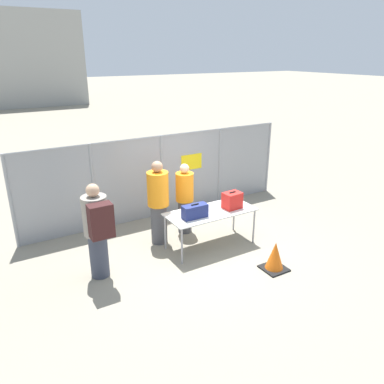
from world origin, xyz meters
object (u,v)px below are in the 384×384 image
Objects in this scene: suitcase_red at (232,200)px; traveler_hooded at (97,228)px; utility_trailer at (159,169)px; security_worker_near at (185,198)px; suitcase_navy at (195,211)px; security_worker_far at (158,202)px; traffic_cone at (275,257)px; inspection_table at (211,214)px.

traveler_hooded is at bearing 178.39° from suitcase_red.
suitcase_red is at bearing -95.59° from utility_trailer.
security_worker_near is 3.76m from utility_trailer.
suitcase_navy is 4.78m from utility_trailer.
security_worker_far is (-0.42, 0.80, 0.01)m from suitcase_navy.
traveler_hooded is at bearing 32.76° from security_worker_near.
suitcase_navy is at bearing 126.99° from traffic_cone.
traveler_hooded is 3.17× the size of traffic_cone.
inspection_table is 4.79× the size of suitcase_red.
suitcase_red is 1.56m from security_worker_far.
traveler_hooded is 0.98× the size of security_worker_far.
suitcase_navy reaches higher than traffic_cone.
traveler_hooded is 2.41m from security_worker_near.
traffic_cone is at bearing 125.04° from security_worker_far.
traffic_cone is at bearing -93.76° from utility_trailer.
security_worker_near is (-0.62, 0.94, -0.13)m from suitcase_red.
traveler_hooded is (-2.87, 0.08, 0.02)m from suitcase_red.
inspection_table is 1.03× the size of security_worker_far.
suitcase_navy is at bearing -178.60° from suitcase_red.
security_worker_far is at bearing 24.35° from security_worker_near.
suitcase_red is 1.13m from security_worker_near.
traveler_hooded is at bearing 25.93° from security_worker_far.
traveler_hooded reaches higher than suitcase_red.
suitcase_red reaches higher than traffic_cone.
utility_trailer is (0.44, 4.52, -0.57)m from suitcase_red.
inspection_table is at bearing 170.18° from suitcase_red.
suitcase_navy is at bearing -106.81° from utility_trailer.
security_worker_far is (-0.73, -0.16, 0.11)m from security_worker_near.
security_worker_far is 2.63m from traffic_cone.
security_worker_near is at bearing 106.67° from traffic_cone.
utility_trailer is (0.93, 4.44, -0.34)m from inspection_table.
security_worker_near reaches higher than traffic_cone.
suitcase_navy reaches higher than inspection_table.
traveler_hooded is 3.33m from traffic_cone.
utility_trailer is at bearing 84.41° from suitcase_red.
traveler_hooded is at bearing -126.74° from utility_trailer.
security_worker_far is 4.19m from utility_trailer.
inspection_table is at bearing -2.07° from traveler_hooded.
utility_trailer is at bearing 73.19° from suitcase_navy.
suitcase_red is (0.49, -0.08, 0.23)m from inspection_table.
suitcase_red reaches higher than inspection_table.
traffic_cone is (0.99, -1.31, -0.67)m from suitcase_navy.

